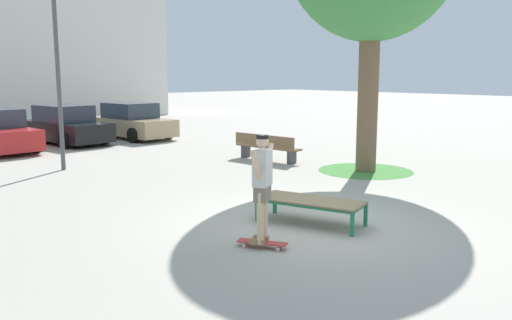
{
  "coord_description": "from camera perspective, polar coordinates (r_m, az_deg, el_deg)",
  "views": [
    {
      "loc": [
        -6.91,
        -6.3,
        2.71
      ],
      "look_at": [
        0.02,
        1.55,
        1.0
      ],
      "focal_mm": 37.18,
      "sensor_mm": 36.0,
      "label": 1
    }
  ],
  "objects": [
    {
      "name": "park_bench",
      "position": [
        16.67,
        1.16,
        1.46
      ],
      "size": [
        0.71,
        2.43,
        0.83
      ],
      "color": "brown",
      "rests_on": "ground"
    },
    {
      "name": "car_tan",
      "position": [
        23.11,
        -13.22,
        4.0
      ],
      "size": [
        2.22,
        4.34,
        1.5
      ],
      "color": "tan",
      "rests_on": "ground"
    },
    {
      "name": "skateboard",
      "position": [
        8.44,
        0.67,
        -8.9
      ],
      "size": [
        0.57,
        0.79,
        0.09
      ],
      "color": "#B23333",
      "rests_on": "ground"
    },
    {
      "name": "car_black",
      "position": [
        22.1,
        -19.79,
        3.47
      ],
      "size": [
        2.33,
        4.39,
        1.5
      ],
      "color": "black",
      "rests_on": "ground"
    },
    {
      "name": "light_post",
      "position": [
        15.9,
        -20.76,
        12.7
      ],
      "size": [
        0.36,
        0.36,
        5.83
      ],
      "color": "#4C4C51",
      "rests_on": "ground"
    },
    {
      "name": "ground_plane",
      "position": [
        9.74,
        6.03,
        -6.94
      ],
      "size": [
        120.0,
        120.0,
        0.0
      ],
      "primitive_type": "plane",
      "color": "#B2AA9E"
    },
    {
      "name": "grass_patch_near_right",
      "position": [
        15.27,
        11.69,
        -1.13
      ],
      "size": [
        2.65,
        2.65,
        0.01
      ],
      "primitive_type": "cylinder",
      "color": "#47893D",
      "rests_on": "ground"
    },
    {
      "name": "skate_box",
      "position": [
        9.68,
        5.91,
        -4.5
      ],
      "size": [
        1.33,
        2.04,
        0.46
      ],
      "color": "#237A4C",
      "rests_on": "ground"
    },
    {
      "name": "skater",
      "position": [
        8.18,
        0.68,
        -2.27
      ],
      "size": [
        0.9,
        0.57,
        1.69
      ],
      "color": "beige",
      "rests_on": "skateboard"
    }
  ]
}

